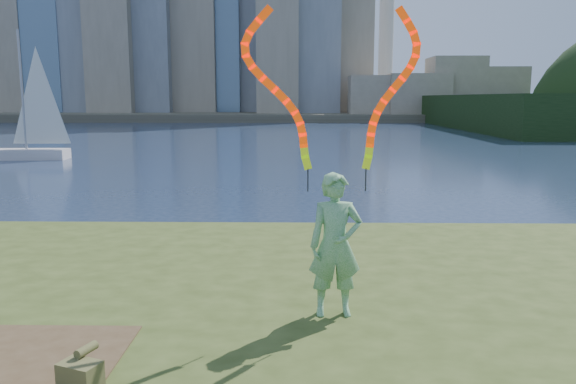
{
  "coord_description": "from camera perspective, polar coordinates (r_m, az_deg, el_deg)",
  "views": [
    {
      "loc": [
        1.32,
        -8.23,
        3.6
      ],
      "look_at": [
        1.16,
        1.0,
        2.05
      ],
      "focal_mm": 35.0,
      "sensor_mm": 36.0,
      "label": 1
    }
  ],
  "objects": [
    {
      "name": "ground",
      "position": [
        9.08,
        -7.67,
        -13.93
      ],
      "size": [
        320.0,
        320.0,
        0.0
      ],
      "primitive_type": "plane",
      "color": "#1A2843",
      "rests_on": "ground"
    },
    {
      "name": "far_shore",
      "position": [
        103.28,
        0.3,
        7.84
      ],
      "size": [
        320.0,
        40.0,
        1.2
      ],
      "primitive_type": "cube",
      "color": "#494435",
      "rests_on": "ground"
    },
    {
      "name": "woman_with_ribbons",
      "position": [
        7.18,
        4.9,
        -1.81
      ],
      "size": [
        2.14,
        0.5,
        4.22
      ],
      "rotation": [
        0.0,
        0.0,
        0.07
      ],
      "color": "#1B7C23",
      "rests_on": "grassy_knoll"
    },
    {
      "name": "canvas_bag",
      "position": [
        6.07,
        -20.31,
        -16.94
      ],
      "size": [
        0.45,
        0.51,
        0.37
      ],
      "rotation": [
        0.0,
        0.0,
        -0.37
      ],
      "color": "#515429",
      "rests_on": "grassy_knoll"
    },
    {
      "name": "sailboat",
      "position": [
        36.75,
        -24.73,
        5.05
      ],
      "size": [
        5.02,
        1.76,
        7.57
      ],
      "rotation": [
        0.0,
        0.0,
        0.05
      ],
      "color": "beige",
      "rests_on": "ground"
    }
  ]
}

